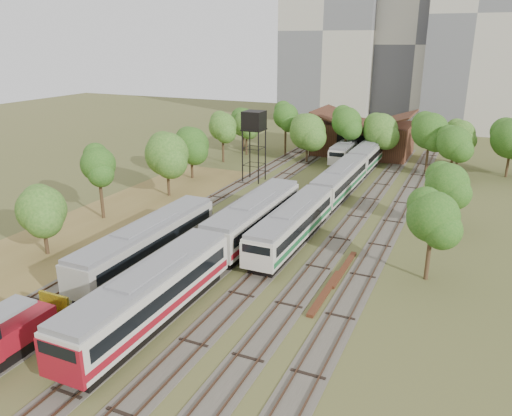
% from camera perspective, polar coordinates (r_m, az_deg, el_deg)
% --- Properties ---
extents(ground, '(240.00, 240.00, 0.00)m').
position_cam_1_polar(ground, '(38.42, -6.55, -11.33)').
color(ground, '#475123').
rests_on(ground, ground).
extents(dry_grass_patch, '(14.00, 60.00, 0.04)m').
position_cam_1_polar(dry_grass_patch, '(54.28, -18.72, -2.96)').
color(dry_grass_patch, brown).
rests_on(dry_grass_patch, ground).
extents(tracks, '(24.60, 80.00, 0.19)m').
position_cam_1_polar(tracks, '(59.49, 5.20, -0.10)').
color(tracks, '#4C473D').
rests_on(tracks, ground).
extents(railcar_red_set, '(3.30, 34.57, 4.09)m').
position_cam_1_polar(railcar_red_set, '(42.69, -5.12, -4.82)').
color(railcar_red_set, black).
rests_on(railcar_red_set, ground).
extents(railcar_green_set, '(3.04, 52.08, 3.76)m').
position_cam_1_polar(railcar_green_set, '(64.61, 9.56, 3.06)').
color(railcar_green_set, black).
rests_on(railcar_green_set, ground).
extents(railcar_rear, '(2.76, 16.08, 3.40)m').
position_cam_1_polar(railcar_rear, '(85.03, 10.61, 6.64)').
color(railcar_rear, black).
rests_on(railcar_rear, ground).
extents(old_grey_coach, '(3.12, 18.00, 3.86)m').
position_cam_1_polar(old_grey_coach, '(45.19, -12.27, -3.90)').
color(old_grey_coach, black).
rests_on(old_grey_coach, ground).
extents(water_tower, '(2.84, 2.84, 9.86)m').
position_cam_1_polar(water_tower, '(69.52, -0.23, 9.76)').
color(water_tower, black).
rests_on(water_tower, ground).
extents(rail_pile_near, '(0.52, 7.87, 0.26)m').
position_cam_1_polar(rail_pile_near, '(40.45, 7.93, -9.54)').
color(rail_pile_near, '#562B18').
rests_on(rail_pile_near, ground).
extents(rail_pile_far, '(0.47, 7.56, 0.25)m').
position_cam_1_polar(rail_pile_far, '(44.55, 9.97, -6.88)').
color(rail_pile_far, '#562B18').
rests_on(rail_pile_far, ground).
extents(maintenance_shed, '(16.45, 11.55, 7.58)m').
position_cam_1_polar(maintenance_shed, '(89.74, 12.13, 7.89)').
color(maintenance_shed, '#392014').
rests_on(maintenance_shed, ground).
extents(tree_band_left, '(8.46, 64.53, 8.33)m').
position_cam_1_polar(tree_band_left, '(66.94, -10.12, 6.53)').
color(tree_band_left, '#382616').
rests_on(tree_band_left, ground).
extents(tree_band_far, '(50.00, 9.83, 8.97)m').
position_cam_1_polar(tree_band_far, '(80.81, 15.01, 8.54)').
color(tree_band_far, '#382616').
rests_on(tree_band_far, ground).
extents(tree_band_right, '(5.34, 38.63, 7.70)m').
position_cam_1_polar(tree_band_right, '(59.91, 21.07, 4.03)').
color(tree_band_right, '#382616').
rests_on(tree_band_right, ground).
extents(tower_left, '(22.00, 16.00, 42.00)m').
position_cam_1_polar(tower_left, '(128.33, 8.76, 19.36)').
color(tower_left, '#BCB6A5').
rests_on(tower_left, ground).
extents(tower_centre, '(20.00, 18.00, 36.00)m').
position_cam_1_polar(tower_centre, '(129.25, 18.29, 17.34)').
color(tower_centre, '#B4AFA3').
rests_on(tower_centre, ground).
extents(tower_right, '(18.00, 16.00, 48.00)m').
position_cam_1_polar(tower_right, '(120.46, 24.10, 19.53)').
color(tower_right, '#BCB6A5').
rests_on(tower_right, ground).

